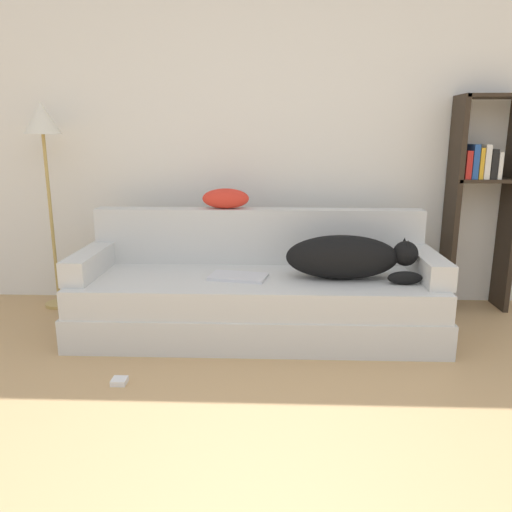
{
  "coord_description": "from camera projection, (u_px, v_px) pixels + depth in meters",
  "views": [
    {
      "loc": [
        -0.07,
        -1.18,
        1.25
      ],
      "look_at": [
        -0.18,
        1.78,
        0.53
      ],
      "focal_mm": 35.0,
      "sensor_mm": 36.0,
      "label": 1
    }
  ],
  "objects": [
    {
      "name": "couch_arm_right",
      "position": [
        427.0,
        266.0,
        3.11
      ],
      "size": [
        0.15,
        0.63,
        0.15
      ],
      "color": "silver",
      "rests_on": "couch"
    },
    {
      "name": "throw_pillow",
      "position": [
        226.0,
        199.0,
        3.41
      ],
      "size": [
        0.32,
        0.15,
        0.14
      ],
      "color": "red",
      "rests_on": "couch_backrest"
    },
    {
      "name": "bookshelf",
      "position": [
        481.0,
        189.0,
        3.53
      ],
      "size": [
        0.44,
        0.26,
        1.52
      ],
      "color": "#2D2319",
      "rests_on": "ground_plane"
    },
    {
      "name": "dog",
      "position": [
        348.0,
        257.0,
        3.06
      ],
      "size": [
        0.81,
        0.27,
        0.27
      ],
      "color": "black",
      "rests_on": "couch"
    },
    {
      "name": "power_adapter",
      "position": [
        119.0,
        381.0,
        2.57
      ],
      "size": [
        0.08,
        0.08,
        0.03
      ],
      "color": "silver",
      "rests_on": "ground_plane"
    },
    {
      "name": "laptop",
      "position": [
        238.0,
        277.0,
        3.11
      ],
      "size": [
        0.38,
        0.27,
        0.02
      ],
      "rotation": [
        0.0,
        0.0,
        -0.19
      ],
      "color": "silver",
      "rests_on": "couch"
    },
    {
      "name": "wall_back",
      "position": [
        285.0,
        121.0,
        3.65
      ],
      "size": [
        7.5,
        0.06,
        2.7
      ],
      "color": "silver",
      "rests_on": "ground_plane"
    },
    {
      "name": "couch_backrest",
      "position": [
        258.0,
        236.0,
        3.46
      ],
      "size": [
        2.24,
        0.15,
        0.38
      ],
      "color": "silver",
      "rests_on": "couch"
    },
    {
      "name": "couch_arm_left",
      "position": [
        90.0,
        263.0,
        3.18
      ],
      "size": [
        0.15,
        0.63,
        0.15
      ],
      "color": "silver",
      "rests_on": "couch"
    },
    {
      "name": "couch",
      "position": [
        257.0,
        304.0,
        3.21
      ],
      "size": [
        2.28,
        0.82,
        0.38
      ],
      "color": "silver",
      "rests_on": "ground_plane"
    },
    {
      "name": "floor_lamp",
      "position": [
        43.0,
        135.0,
        3.47
      ],
      "size": [
        0.25,
        0.25,
        1.48
      ],
      "color": "tan",
      "rests_on": "ground_plane"
    }
  ]
}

